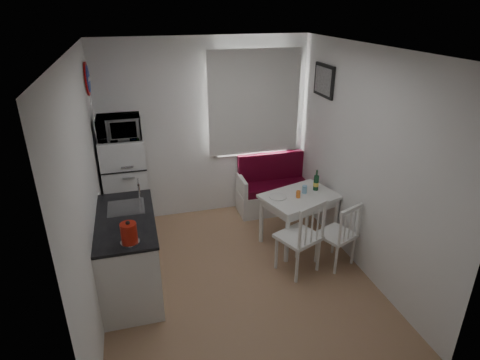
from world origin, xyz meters
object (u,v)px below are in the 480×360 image
object	(u,v)px
chair_left	(302,231)
microwave	(119,127)
fridge	(127,187)
kettle	(129,233)
kitchen_counter	(129,253)
dining_table	(300,201)
bench	(277,192)
chair_right	(341,230)
wine_bottle	(316,180)

from	to	relation	value
chair_left	microwave	world-z (taller)	microwave
fridge	kettle	size ratio (longest dim) A/B	5.77
kitchen_counter	chair_left	distance (m)	1.96
dining_table	chair_left	xyz separation A→B (m)	(-0.25, -0.67, -0.03)
bench	microwave	world-z (taller)	microwave
chair_right	wine_bottle	world-z (taller)	wine_bottle
chair_left	kitchen_counter	bearing A→B (deg)	148.14
kitchen_counter	chair_left	world-z (taller)	kitchen_counter
microwave	kettle	world-z (taller)	microwave
dining_table	wine_bottle	size ratio (longest dim) A/B	3.84
kitchen_counter	chair_right	world-z (taller)	kitchen_counter
chair_left	microwave	bearing A→B (deg)	118.93
chair_left	fridge	distance (m)	2.46
kitchen_counter	fridge	bearing A→B (deg)	89.10
chair_right	kettle	xyz separation A→B (m)	(-2.39, -0.25, 0.50)
chair_right	microwave	size ratio (longest dim) A/B	0.97
bench	wine_bottle	world-z (taller)	wine_bottle
fridge	kitchen_counter	bearing A→B (deg)	-90.90
dining_table	bench	bearing A→B (deg)	69.17
fridge	microwave	distance (m)	0.85
kettle	fridge	bearing A→B (deg)	90.97
wine_bottle	bench	bearing A→B (deg)	103.05
wine_bottle	microwave	bearing A→B (deg)	163.53
kitchen_counter	dining_table	size ratio (longest dim) A/B	1.21
fridge	kettle	distance (m)	1.81
chair_left	wine_bottle	bearing A→B (deg)	33.00
chair_right	microwave	distance (m)	3.01
kitchen_counter	dining_table	bearing A→B (deg)	9.76
kitchen_counter	bench	size ratio (longest dim) A/B	1.07
fridge	wine_bottle	distance (m)	2.55
bench	dining_table	xyz separation A→B (m)	(-0.06, -0.98, 0.33)
chair_left	chair_right	distance (m)	0.50
fridge	wine_bottle	size ratio (longest dim) A/B	4.95
chair_right	wine_bottle	distance (m)	0.82
fridge	chair_right	bearing A→B (deg)	-32.27
chair_left	fridge	xyz separation A→B (m)	(-1.92, 1.54, 0.11)
fridge	kettle	xyz separation A→B (m)	(0.03, -1.78, 0.32)
kitchen_counter	fridge	xyz separation A→B (m)	(0.02, 1.24, 0.25)
chair_right	microwave	xyz separation A→B (m)	(-2.42, 1.48, 1.03)
kitchen_counter	bench	world-z (taller)	kitchen_counter
dining_table	wine_bottle	world-z (taller)	wine_bottle
microwave	fridge	bearing A→B (deg)	90.00
chair_right	kettle	world-z (taller)	kettle
fridge	wine_bottle	xyz separation A→B (m)	(2.43, -0.77, 0.14)
microwave	wine_bottle	bearing A→B (deg)	-16.47
bench	chair_right	distance (m)	1.66
chair_left	fridge	bearing A→B (deg)	118.01
bench	chair_left	distance (m)	1.70
kitchen_counter	chair_left	xyz separation A→B (m)	(1.94, -0.29, 0.14)
chair_left	wine_bottle	xyz separation A→B (m)	(0.51, 0.77, 0.25)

